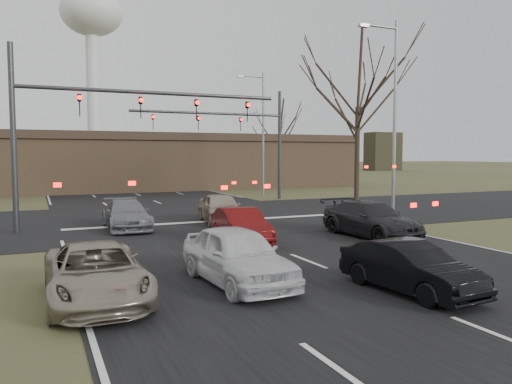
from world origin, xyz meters
TOP-DOWN VIEW (x-y plane):
  - ground at (0.00, 0.00)m, footprint 360.00×360.00m
  - road_main at (0.00, 60.00)m, footprint 14.00×300.00m
  - road_cross at (0.00, 15.00)m, footprint 200.00×14.00m
  - building at (2.00, 38.00)m, footprint 42.40×10.40m
  - water_tower at (6.00, 120.00)m, footprint 15.00×15.00m
  - mast_arm_near at (-5.23, 13.00)m, footprint 12.12×0.24m
  - mast_arm_far at (6.18, 23.00)m, footprint 11.12×0.24m
  - streetlight_right_near at (8.82, 10.00)m, footprint 2.34×0.25m
  - streetlight_right_far at (9.32, 27.00)m, footprint 2.34×0.25m
  - tree_right_near at (11.00, 16.00)m, footprint 6.90×6.90m
  - tree_right_far at (15.00, 35.00)m, footprint 5.40×5.40m
  - car_silver_suv at (-6.50, 1.33)m, footprint 2.19×4.68m
  - car_white_sedan at (-3.00, 1.42)m, footprint 2.02×4.49m
  - car_black_hatch at (0.50, -1.05)m, footprint 1.67×3.88m
  - car_charcoal_sedan at (4.71, 6.08)m, footprint 2.24×5.02m
  - car_grey_ahead at (-4.02, 12.30)m, footprint 1.96×4.57m
  - car_red_ahead at (-0.65, 6.92)m, footprint 1.76×4.11m
  - car_silver_ahead at (0.50, 12.39)m, footprint 2.31×4.54m

SIDE VIEW (x-z plane):
  - ground at x=0.00m, z-range 0.00..0.00m
  - road_main at x=0.00m, z-range 0.00..0.02m
  - road_cross at x=0.00m, z-range 0.00..0.03m
  - car_black_hatch at x=0.50m, z-range 0.00..1.24m
  - car_silver_suv at x=-6.50m, z-range 0.00..1.30m
  - car_grey_ahead at x=-4.02m, z-range 0.00..1.31m
  - car_red_ahead at x=-0.65m, z-range 0.00..1.32m
  - car_charcoal_sedan at x=4.71m, z-range 0.00..1.43m
  - car_silver_ahead at x=0.50m, z-range 0.00..1.48m
  - car_white_sedan at x=-3.00m, z-range 0.00..1.50m
  - building at x=2.00m, z-range 0.02..5.32m
  - mast_arm_far at x=6.18m, z-range 1.02..9.02m
  - mast_arm_near at x=-5.23m, z-range 1.07..9.07m
  - streetlight_right_near at x=8.82m, z-range 0.59..10.59m
  - streetlight_right_far at x=9.32m, z-range 0.59..10.59m
  - tree_right_far at x=15.00m, z-range 2.46..11.46m
  - tree_right_near at x=11.00m, z-range 3.15..14.65m
  - water_tower at x=6.00m, z-range 13.22..57.72m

